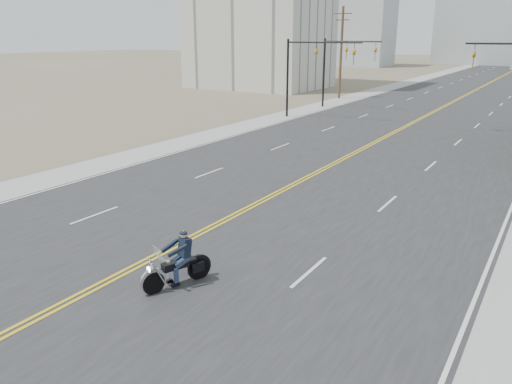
% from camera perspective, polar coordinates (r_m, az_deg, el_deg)
% --- Properties ---
extents(ground_plane, '(400.00, 400.00, 0.00)m').
position_cam_1_polar(ground_plane, '(16.16, -17.00, -10.00)').
color(ground_plane, '#776D56').
rests_on(ground_plane, ground).
extents(road, '(20.00, 200.00, 0.01)m').
position_cam_1_polar(road, '(80.28, 24.16, 10.76)').
color(road, '#303033').
rests_on(road, ground).
extents(sidewalk_left, '(3.00, 200.00, 0.01)m').
position_cam_1_polar(sidewalk_left, '(82.67, 16.14, 11.73)').
color(sidewalk_left, '#A5A5A0').
rests_on(sidewalk_left, ground).
extents(traffic_mast_left, '(7.10, 0.26, 7.00)m').
position_cam_1_polar(traffic_mast_left, '(45.89, 5.95, 14.45)').
color(traffic_mast_left, black).
rests_on(traffic_mast_left, ground).
extents(traffic_mast_far, '(6.10, 0.26, 7.00)m').
position_cam_1_polar(traffic_mast_far, '(53.31, 9.53, 14.65)').
color(traffic_mast_far, black).
rests_on(traffic_mast_far, ground).
extents(utility_pole_left, '(2.20, 0.30, 10.50)m').
position_cam_1_polar(utility_pole_left, '(61.90, 9.70, 15.55)').
color(utility_pole_left, brown).
rests_on(utility_pole_left, ground).
extents(haze_bldg_a, '(14.00, 12.00, 22.00)m').
position_cam_1_polar(haze_bldg_a, '(132.53, 12.08, 18.68)').
color(haze_bldg_a, '#B7BCC6').
rests_on(haze_bldg_a, ground).
extents(haze_bldg_d, '(20.00, 15.00, 26.00)m').
position_cam_1_polar(haze_bldg_d, '(151.07, 24.27, 18.16)').
color(haze_bldg_d, '#ADB2B7').
rests_on(haze_bldg_d, ground).
extents(haze_bldg_f, '(12.00, 12.00, 16.00)m').
position_cam_1_polar(haze_bldg_f, '(152.02, 8.51, 17.52)').
color(haze_bldg_f, '#ADB2B7').
rests_on(haze_bldg_f, ground).
extents(motorcyclist, '(1.64, 2.39, 1.71)m').
position_cam_1_polar(motorcyclist, '(15.17, -9.13, -7.68)').
color(motorcyclist, black).
rests_on(motorcyclist, ground).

